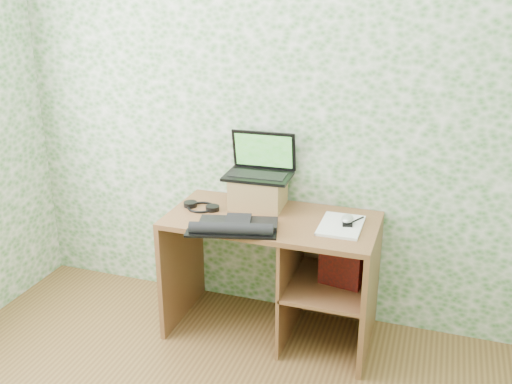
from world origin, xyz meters
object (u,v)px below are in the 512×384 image
(notepad, at_px, (341,225))
(laptop, at_px, (260,166))
(riser, at_px, (258,192))
(keyboard, at_px, (235,226))
(desk, at_px, (286,260))

(notepad, bearing_deg, laptop, 160.38)
(riser, distance_m, notepad, 0.55)
(riser, height_order, keyboard, riser)
(desk, bearing_deg, keyboard, -130.18)
(riser, relative_size, keyboard, 0.61)
(keyboard, bearing_deg, laptop, 74.68)
(desk, bearing_deg, riser, 150.98)
(laptop, distance_m, keyboard, 0.47)
(notepad, bearing_deg, desk, 174.76)
(laptop, height_order, notepad, laptop)
(laptop, xyz_separation_m, notepad, (0.53, -0.18, -0.24))
(riser, bearing_deg, laptop, 90.00)
(keyboard, height_order, notepad, keyboard)
(desk, height_order, laptop, laptop)
(riser, bearing_deg, notepad, -15.14)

